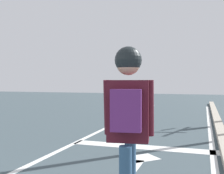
# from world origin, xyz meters

# --- Properties ---
(lane_line_center) EXTENTS (0.12, 20.00, 0.01)m
(lane_line_center) POSITION_xyz_m (0.41, 6.00, 0.00)
(lane_line_center) COLOR silver
(lane_line_center) RESTS_ON ground
(lane_line_curbside) EXTENTS (0.12, 20.00, 0.01)m
(lane_line_curbside) POSITION_xyz_m (3.35, 6.00, 0.00)
(lane_line_curbside) COLOR silver
(lane_line_curbside) RESTS_ON ground
(stop_bar) EXTENTS (3.09, 0.40, 0.01)m
(stop_bar) POSITION_xyz_m (1.95, 5.86, 0.00)
(stop_bar) COLOR silver
(stop_bar) RESTS_ON ground
(lane_arrow_stem) EXTENTS (0.16, 1.40, 0.01)m
(lane_arrow_stem) POSITION_xyz_m (2.11, 4.19, 0.00)
(lane_arrow_stem) COLOR silver
(lane_arrow_stem) RESTS_ON ground
(lane_arrow_head) EXTENTS (0.71, 0.71, 0.01)m
(lane_arrow_head) POSITION_xyz_m (2.11, 5.04, 0.00)
(lane_arrow_head) COLOR silver
(lane_arrow_head) RESTS_ON ground
(skater) EXTENTS (0.45, 0.62, 1.65)m
(skater) POSITION_xyz_m (2.53, 2.50, 1.11)
(skater) COLOR #305376
(skater) RESTS_ON skateboard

